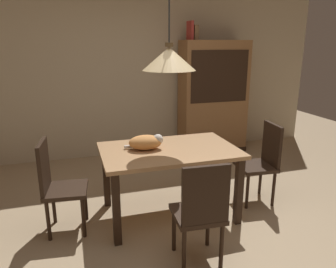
{
  "coord_description": "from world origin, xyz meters",
  "views": [
    {
      "loc": [
        -1.03,
        -2.56,
        1.81
      ],
      "look_at": [
        -0.03,
        0.67,
        0.85
      ],
      "focal_mm": 34.42,
      "sensor_mm": 36.0,
      "label": 1
    }
  ],
  "objects_px": {
    "hutch_bookcase": "(213,100)",
    "book_brown_thick": "(194,33)",
    "chair_left_side": "(57,183)",
    "chair_right_side": "(262,159)",
    "chair_near_front": "(201,210)",
    "dining_table": "(169,158)",
    "pendant_lamp": "(169,58)",
    "cat_sleeping": "(146,142)",
    "book_red_tall": "(190,30)"
  },
  "relations": [
    {
      "from": "chair_right_side",
      "to": "hutch_bookcase",
      "type": "relative_size",
      "value": 0.5
    },
    {
      "from": "book_red_tall",
      "to": "book_brown_thick",
      "type": "xyz_separation_m",
      "value": [
        0.07,
        0.0,
        -0.03
      ]
    },
    {
      "from": "book_red_tall",
      "to": "chair_left_side",
      "type": "bearing_deg",
      "value": -137.93
    },
    {
      "from": "chair_near_front",
      "to": "hutch_bookcase",
      "type": "height_order",
      "value": "hutch_bookcase"
    },
    {
      "from": "chair_left_side",
      "to": "cat_sleeping",
      "type": "xyz_separation_m",
      "value": [
        0.9,
        0.04,
        0.32
      ]
    },
    {
      "from": "chair_left_side",
      "to": "book_red_tall",
      "type": "bearing_deg",
      "value": 42.07
    },
    {
      "from": "chair_right_side",
      "to": "book_brown_thick",
      "type": "relative_size",
      "value": 3.88
    },
    {
      "from": "chair_left_side",
      "to": "chair_near_front",
      "type": "bearing_deg",
      "value": -38.32
    },
    {
      "from": "chair_left_side",
      "to": "book_brown_thick",
      "type": "distance_m",
      "value": 3.15
    },
    {
      "from": "chair_right_side",
      "to": "chair_near_front",
      "type": "relative_size",
      "value": 1.0
    },
    {
      "from": "chair_near_front",
      "to": "chair_right_side",
      "type": "bearing_deg",
      "value": 37.54
    },
    {
      "from": "chair_left_side",
      "to": "hutch_bookcase",
      "type": "height_order",
      "value": "hutch_bookcase"
    },
    {
      "from": "chair_near_front",
      "to": "pendant_lamp",
      "type": "height_order",
      "value": "pendant_lamp"
    },
    {
      "from": "chair_near_front",
      "to": "book_red_tall",
      "type": "relative_size",
      "value": 3.32
    },
    {
      "from": "chair_left_side",
      "to": "book_red_tall",
      "type": "distance_m",
      "value": 3.12
    },
    {
      "from": "chair_right_side",
      "to": "hutch_bookcase",
      "type": "xyz_separation_m",
      "value": [
        0.22,
        1.86,
        0.38
      ]
    },
    {
      "from": "dining_table",
      "to": "pendant_lamp",
      "type": "bearing_deg",
      "value": 75.96
    },
    {
      "from": "dining_table",
      "to": "chair_near_front",
      "type": "bearing_deg",
      "value": -90.31
    },
    {
      "from": "hutch_bookcase",
      "to": "book_red_tall",
      "type": "relative_size",
      "value": 6.61
    },
    {
      "from": "hutch_bookcase",
      "to": "book_red_tall",
      "type": "xyz_separation_m",
      "value": [
        -0.43,
        0.0,
        1.1
      ]
    },
    {
      "from": "book_red_tall",
      "to": "book_brown_thick",
      "type": "distance_m",
      "value": 0.07
    },
    {
      "from": "chair_near_front",
      "to": "pendant_lamp",
      "type": "relative_size",
      "value": 0.72
    },
    {
      "from": "pendant_lamp",
      "to": "hutch_bookcase",
      "type": "relative_size",
      "value": 0.7
    },
    {
      "from": "dining_table",
      "to": "pendant_lamp",
      "type": "relative_size",
      "value": 1.08
    },
    {
      "from": "dining_table",
      "to": "hutch_bookcase",
      "type": "bearing_deg",
      "value": 54.0
    },
    {
      "from": "cat_sleeping",
      "to": "book_brown_thick",
      "type": "relative_size",
      "value": 1.63
    },
    {
      "from": "chair_left_side",
      "to": "hutch_bookcase",
      "type": "distance_m",
      "value": 3.11
    },
    {
      "from": "chair_near_front",
      "to": "hutch_bookcase",
      "type": "xyz_separation_m",
      "value": [
        1.35,
        2.73,
        0.38
      ]
    },
    {
      "from": "hutch_bookcase",
      "to": "book_brown_thick",
      "type": "height_order",
      "value": "book_brown_thick"
    },
    {
      "from": "pendant_lamp",
      "to": "book_red_tall",
      "type": "distance_m",
      "value": 2.09
    },
    {
      "from": "chair_right_side",
      "to": "book_red_tall",
      "type": "relative_size",
      "value": 3.32
    },
    {
      "from": "hutch_bookcase",
      "to": "book_brown_thick",
      "type": "xyz_separation_m",
      "value": [
        -0.36,
        0.0,
        1.07
      ]
    },
    {
      "from": "chair_left_side",
      "to": "chair_right_side",
      "type": "bearing_deg",
      "value": -0.43
    },
    {
      "from": "cat_sleeping",
      "to": "chair_near_front",
      "type": "bearing_deg",
      "value": -76.63
    },
    {
      "from": "hutch_bookcase",
      "to": "dining_table",
      "type": "bearing_deg",
      "value": -126.0
    },
    {
      "from": "chair_near_front",
      "to": "pendant_lamp",
      "type": "bearing_deg",
      "value": 89.69
    },
    {
      "from": "chair_right_side",
      "to": "chair_left_side",
      "type": "bearing_deg",
      "value": 179.57
    },
    {
      "from": "pendant_lamp",
      "to": "book_red_tall",
      "type": "relative_size",
      "value": 4.64
    },
    {
      "from": "chair_right_side",
      "to": "cat_sleeping",
      "type": "bearing_deg",
      "value": 177.41
    },
    {
      "from": "chair_near_front",
      "to": "cat_sleeping",
      "type": "relative_size",
      "value": 2.37
    },
    {
      "from": "chair_left_side",
      "to": "chair_near_front",
      "type": "height_order",
      "value": "same"
    },
    {
      "from": "hutch_bookcase",
      "to": "chair_right_side",
      "type": "bearing_deg",
      "value": -96.67
    },
    {
      "from": "chair_near_front",
      "to": "dining_table",
      "type": "bearing_deg",
      "value": 89.69
    },
    {
      "from": "dining_table",
      "to": "chair_near_front",
      "type": "xyz_separation_m",
      "value": [
        -0.0,
        -0.88,
        -0.14
      ]
    },
    {
      "from": "dining_table",
      "to": "chair_near_front",
      "type": "height_order",
      "value": "chair_near_front"
    },
    {
      "from": "chair_right_side",
      "to": "hutch_bookcase",
      "type": "height_order",
      "value": "hutch_bookcase"
    },
    {
      "from": "cat_sleeping",
      "to": "book_red_tall",
      "type": "relative_size",
      "value": 1.4
    },
    {
      "from": "chair_near_front",
      "to": "pendant_lamp",
      "type": "xyz_separation_m",
      "value": [
        0.0,
        0.88,
        1.15
      ]
    },
    {
      "from": "chair_right_side",
      "to": "chair_left_side",
      "type": "relative_size",
      "value": 1.0
    },
    {
      "from": "dining_table",
      "to": "cat_sleeping",
      "type": "xyz_separation_m",
      "value": [
        -0.23,
        0.05,
        0.18
      ]
    }
  ]
}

